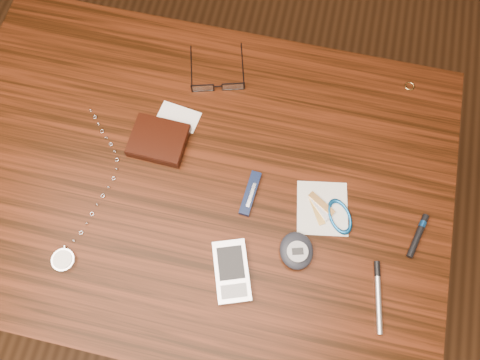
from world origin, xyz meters
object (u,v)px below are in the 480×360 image
at_px(desk, 197,193).
at_px(wallet_and_card, 159,140).
at_px(pda_phone, 232,271).
at_px(silver_pen, 378,291).
at_px(eyeglasses, 218,85).
at_px(pocket_watch, 66,253).
at_px(pedometer, 296,251).
at_px(notepad_keys, 331,212).
at_px(pocket_knife, 250,193).

bearing_deg(desk, wallet_and_card, 145.88).
relative_size(desk, pda_phone, 8.04).
bearing_deg(wallet_and_card, pda_phone, -47.89).
bearing_deg(silver_pen, eyeglasses, 137.60).
height_order(pocket_watch, silver_pen, pocket_watch).
distance_m(pedometer, silver_pen, 0.16).
relative_size(notepad_keys, pocket_knife, 1.45).
height_order(wallet_and_card, pedometer, pedometer).
distance_m(pda_phone, silver_pen, 0.26).
height_order(pocket_watch, pedometer, pedometer).
relative_size(pocket_watch, pocket_knife, 3.62).
relative_size(pocket_watch, silver_pen, 2.58).
height_order(desk, pocket_watch, pocket_watch).
bearing_deg(pda_phone, pocket_watch, -173.54).
relative_size(pedometer, silver_pen, 0.67).
height_order(notepad_keys, pocket_knife, pocket_knife).
bearing_deg(pocket_watch, desk, 46.92).
bearing_deg(eyeglasses, pedometer, -54.12).
height_order(pda_phone, pocket_knife, pda_phone).
height_order(desk, eyeglasses, eyeglasses).
height_order(desk, notepad_keys, notepad_keys).
relative_size(pocket_watch, pda_phone, 2.61).
bearing_deg(pda_phone, notepad_keys, 43.32).
bearing_deg(notepad_keys, wallet_and_card, 168.84).
bearing_deg(pedometer, pocket_knife, 139.25).
xyz_separation_m(eyeglasses, silver_pen, (0.37, -0.34, -0.01)).
bearing_deg(pedometer, pda_phone, -150.12).
relative_size(wallet_and_card, pocket_watch, 0.43).
xyz_separation_m(pocket_knife, silver_pen, (0.26, -0.13, -0.00)).
xyz_separation_m(notepad_keys, silver_pen, (0.10, -0.13, 0.00)).
distance_m(wallet_and_card, pocket_knife, 0.21).
height_order(pocket_watch, notepad_keys, pocket_watch).
distance_m(pocket_watch, pocket_knife, 0.35).
bearing_deg(eyeglasses, notepad_keys, -38.58).
bearing_deg(eyeglasses, pocket_watch, -115.04).
distance_m(eyeglasses, pocket_watch, 0.44).
distance_m(wallet_and_card, pda_phone, 0.30).
relative_size(notepad_keys, silver_pen, 1.03).
relative_size(eyeglasses, pedometer, 1.67).
xyz_separation_m(desk, notepad_keys, (0.27, -0.01, 0.11)).
distance_m(wallet_and_card, notepad_keys, 0.36).
xyz_separation_m(pocket_watch, pocket_knife, (0.30, 0.19, 0.00)).
distance_m(wallet_and_card, pocket_watch, 0.27).
distance_m(eyeglasses, silver_pen, 0.51).
distance_m(desk, silver_pen, 0.42).
xyz_separation_m(pocket_watch, silver_pen, (0.56, 0.06, -0.00)).
relative_size(eyeglasses, notepad_keys, 1.08).
height_order(wallet_and_card, pocket_knife, wallet_and_card).
bearing_deg(pocket_watch, notepad_keys, 21.72).
bearing_deg(desk, pda_phone, -54.60).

